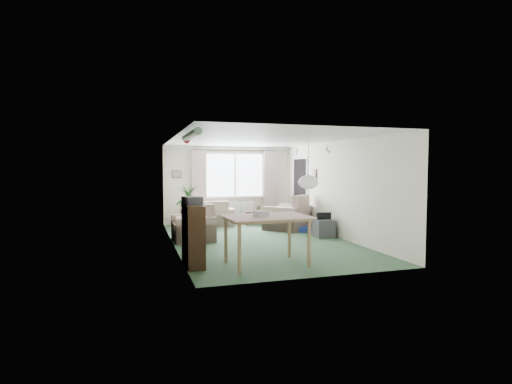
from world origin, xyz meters
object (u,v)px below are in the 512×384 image
object	(u,v)px
armchair_corner	(288,212)
tv_cube	(324,228)
armchair_left	(193,222)
houseplant	(188,213)
pet_bed	(304,228)
coffee_table	(261,218)
bookshelf	(193,235)
sofa	(207,213)
dining_table	(267,241)

from	to	relation	value
armchair_corner	tv_cube	bearing A→B (deg)	66.63
armchair_left	houseplant	world-z (taller)	houseplant
houseplant	pet_bed	size ratio (longest dim) A/B	2.06
coffee_table	bookshelf	bearing A→B (deg)	-121.20
armchair_corner	sofa	bearing A→B (deg)	-71.45
tv_cube	pet_bed	distance (m)	1.08
armchair_left	tv_cube	xyz separation A→B (m)	(3.20, -0.47, -0.21)
armchair_left	dining_table	distance (m)	2.91
tv_cube	armchair_corner	bearing A→B (deg)	111.11
coffee_table	tv_cube	distance (m)	2.65
sofa	pet_bed	world-z (taller)	sofa
pet_bed	houseplant	bearing A→B (deg)	-164.33
houseplant	tv_cube	distance (m)	3.39
armchair_left	dining_table	size ratio (longest dim) A/B	0.71
dining_table	tv_cube	size ratio (longest dim) A/B	2.79
houseplant	tv_cube	xyz separation A→B (m)	(3.35, -0.15, -0.47)
dining_table	tv_cube	world-z (taller)	dining_table
armchair_corner	houseplant	distance (m)	3.21
pet_bed	dining_table	bearing A→B (deg)	-123.27
dining_table	houseplant	bearing A→B (deg)	113.74
dining_table	bookshelf	bearing A→B (deg)	164.08
coffee_table	dining_table	xyz separation A→B (m)	(-1.43, -4.80, 0.22)
houseplant	pet_bed	xyz separation A→B (m)	(3.27, 0.92, -0.63)
dining_table	pet_bed	distance (m)	4.03
sofa	tv_cube	world-z (taller)	sofa
armchair_left	sofa	bearing A→B (deg)	160.00
bookshelf	armchair_left	bearing A→B (deg)	81.24
sofa	armchair_left	distance (m)	2.34
armchair_left	houseplant	bearing A→B (deg)	-26.67
sofa	houseplant	xyz separation A→B (m)	(-0.88, -2.55, 0.32)
tv_cube	pet_bed	size ratio (longest dim) A/B	0.73
armchair_left	dining_table	xyz separation A→B (m)	(0.92, -2.76, -0.01)
bookshelf	tv_cube	bearing A→B (deg)	27.87
coffee_table	houseplant	size ratio (longest dim) A/B	0.67
houseplant	dining_table	bearing A→B (deg)	-66.26
pet_bed	coffee_table	bearing A→B (deg)	118.13
bookshelf	houseplant	distance (m)	2.09
bookshelf	pet_bed	distance (m)	4.60
armchair_left	pet_bed	distance (m)	3.20
armchair_corner	coffee_table	world-z (taller)	armchair_corner
dining_table	pet_bed	size ratio (longest dim) A/B	2.03
sofa	pet_bed	xyz separation A→B (m)	(2.40, -1.63, -0.31)
bookshelf	dining_table	bearing A→B (deg)	-16.62
armchair_corner	dining_table	world-z (taller)	armchair_corner
pet_bed	tv_cube	bearing A→B (deg)	-85.93
sofa	armchair_corner	distance (m)	2.43
armchair_left	tv_cube	size ratio (longest dim) A/B	1.97
armchair_corner	coffee_table	bearing A→B (deg)	-107.90
armchair_left	pet_bed	size ratio (longest dim) A/B	1.44
armchair_corner	dining_table	distance (m)	4.15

